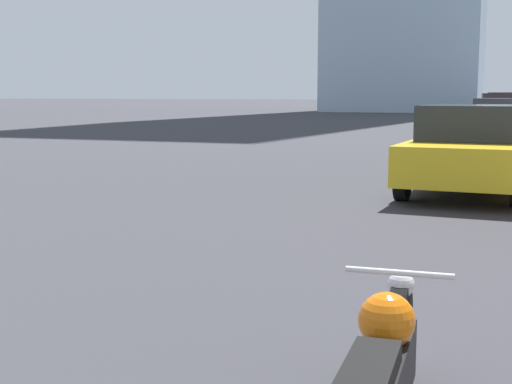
{
  "coord_description": "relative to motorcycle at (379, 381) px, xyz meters",
  "views": [
    {
      "loc": [
        4.3,
        1.01,
        1.76
      ],
      "look_at": [
        1.95,
        7.61,
        0.78
      ],
      "focal_mm": 50.0,
      "sensor_mm": 36.0,
      "label": 1
    }
  ],
  "objects": [
    {
      "name": "parked_car_green",
      "position": [
        -0.15,
        46.59,
        0.52
      ],
      "size": [
        1.9,
        3.93,
        1.81
      ],
      "rotation": [
        0.0,
        0.0,
        -0.01
      ],
      "color": "#1E6B33",
      "rests_on": "ground_plane"
    },
    {
      "name": "parked_car_white",
      "position": [
        0.11,
        21.51,
        0.44
      ],
      "size": [
        1.92,
        3.96,
        1.59
      ],
      "rotation": [
        0.0,
        0.0,
        0.02
      ],
      "color": "silver",
      "rests_on": "ground_plane"
    },
    {
      "name": "parked_car_yellow",
      "position": [
        -0.1,
        9.8,
        0.4
      ],
      "size": [
        2.21,
        4.62,
        1.55
      ],
      "rotation": [
        0.0,
        0.0,
        -0.07
      ],
      "color": "gold",
      "rests_on": "ground_plane"
    },
    {
      "name": "parked_car_blue",
      "position": [
        -0.24,
        59.53,
        0.51
      ],
      "size": [
        2.17,
        4.28,
        1.77
      ],
      "rotation": [
        0.0,
        0.0,
        -0.05
      ],
      "color": "#1E3899",
      "rests_on": "ground_plane"
    },
    {
      "name": "motorcycle",
      "position": [
        0.0,
        0.0,
        0.0
      ],
      "size": [
        0.62,
        2.39,
        0.75
      ],
      "rotation": [
        0.0,
        0.0,
        0.03
      ],
      "color": "black",
      "rests_on": "ground_plane"
    },
    {
      "name": "parked_car_red",
      "position": [
        -0.11,
        33.59,
        0.5
      ],
      "size": [
        2.0,
        4.66,
        1.76
      ],
      "rotation": [
        0.0,
        0.0,
        0.07
      ],
      "color": "red",
      "rests_on": "ground_plane"
    }
  ]
}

